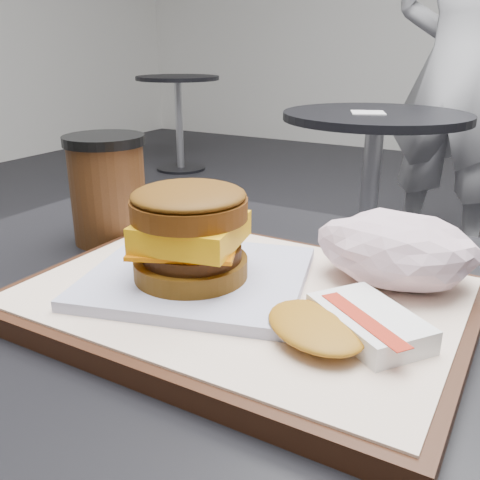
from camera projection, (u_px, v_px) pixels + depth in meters
name	position (u px, v px, depth m)	size (l,w,h in m)	color
customer_table	(236.00, 464.00, 0.55)	(0.80, 0.60, 0.77)	#A5A5AA
serving_tray	(243.00, 300.00, 0.47)	(0.38, 0.28, 0.02)	black
breakfast_sandwich	(192.00, 244.00, 0.46)	(0.23, 0.22, 0.09)	silver
hash_brown	(345.00, 324.00, 0.39)	(0.14, 0.13, 0.02)	white
crumpled_wrapper	(397.00, 249.00, 0.48)	(0.14, 0.11, 0.06)	silver
coffee_cup	(108.00, 186.00, 0.62)	(0.09, 0.09, 0.13)	#40220F
neighbor_table	(372.00, 165.00, 2.07)	(0.70, 0.70, 0.75)	black
napkin	(368.00, 113.00, 1.98)	(0.12, 0.12, 0.00)	white
patron	(461.00, 68.00, 2.41)	(0.65, 0.42, 1.78)	silver
bg_table_mid	(178.00, 100.00, 4.28)	(0.66, 0.66, 0.75)	black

